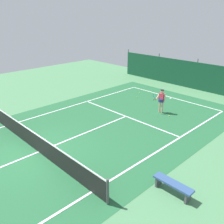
# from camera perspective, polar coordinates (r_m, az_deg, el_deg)

# --- Properties ---
(ground_plane) EXTENTS (36.00, 36.00, 0.00)m
(ground_plane) POSITION_cam_1_polar(r_m,az_deg,el_deg) (12.96, -16.56, -8.85)
(ground_plane) COLOR #4C8456
(court_surface) EXTENTS (11.02, 26.60, 0.01)m
(court_surface) POSITION_cam_1_polar(r_m,az_deg,el_deg) (12.96, -16.56, -8.83)
(court_surface) COLOR #236038
(court_surface) RESTS_ON ground
(tennis_net) EXTENTS (10.12, 0.10, 1.10)m
(tennis_net) POSITION_cam_1_polar(r_m,az_deg,el_deg) (12.71, -16.81, -6.87)
(tennis_net) COLOR black
(tennis_net) RESTS_ON ground
(back_fence) EXTENTS (16.30, 0.98, 2.70)m
(back_fence) POSITION_cam_1_polar(r_m,az_deg,el_deg) (23.79, 19.16, 6.85)
(back_fence) COLOR #14472D
(back_fence) RESTS_ON ground
(tennis_player) EXTENTS (0.70, 0.77, 1.64)m
(tennis_player) POSITION_cam_1_polar(r_m,az_deg,el_deg) (17.05, 11.34, 2.88)
(tennis_player) COLOR #D8AD8C
(tennis_player) RESTS_ON ground
(tennis_ball_near_player) EXTENTS (0.07, 0.07, 0.07)m
(tennis_ball_near_player) POSITION_cam_1_polar(r_m,az_deg,el_deg) (20.13, 5.83, 3.42)
(tennis_ball_near_player) COLOR #CCDB33
(tennis_ball_near_player) RESTS_ON ground
(tennis_ball_midcourt) EXTENTS (0.07, 0.07, 0.07)m
(tennis_ball_midcourt) POSITION_cam_1_polar(r_m,az_deg,el_deg) (21.41, 6.36, 4.55)
(tennis_ball_midcourt) COLOR #CCDB33
(tennis_ball_midcourt) RESTS_ON ground
(tennis_ball_by_sideline) EXTENTS (0.07, 0.07, 0.07)m
(tennis_ball_by_sideline) POSITION_cam_1_polar(r_m,az_deg,el_deg) (16.88, 13.09, -0.86)
(tennis_ball_by_sideline) COLOR #CCDB33
(tennis_ball_by_sideline) RESTS_ON ground
(courtside_bench) EXTENTS (1.60, 0.40, 0.49)m
(courtside_bench) POSITION_cam_1_polar(r_m,az_deg,el_deg) (10.04, 13.91, -16.09)
(courtside_bench) COLOR #335184
(courtside_bench) RESTS_ON ground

